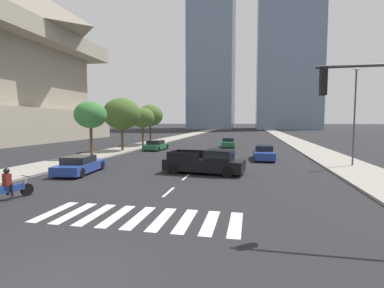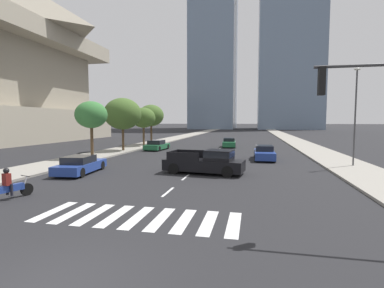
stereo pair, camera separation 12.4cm
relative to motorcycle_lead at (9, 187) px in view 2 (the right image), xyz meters
name	(u,v)px [view 2 (the right image)]	position (x,y,z in m)	size (l,w,h in m)	color
ground_plane	(54,287)	(6.78, -5.80, -0.58)	(800.00, 800.00, 0.00)	#232326
sidewalk_east	(318,152)	(18.45, 24.20, -0.51)	(4.00, 260.00, 0.15)	gray
sidewalk_west	(129,148)	(-4.89, 24.20, -0.51)	(4.00, 260.00, 0.15)	gray
crosswalk_near	(138,217)	(6.78, -1.12, -0.58)	(7.65, 2.62, 0.01)	silver
lane_divider_center	(220,149)	(6.78, 26.88, -0.58)	(0.14, 50.00, 0.01)	silver
motorcycle_lead	(9,187)	(0.00, 0.00, 0.00)	(0.94, 2.16, 1.49)	black
pickup_truck	(208,162)	(7.98, 8.39, 0.23)	(5.68, 2.64, 1.67)	black
sedan_green_0	(229,143)	(7.81, 29.21, 0.01)	(1.97, 4.33, 1.27)	#1E6038
sedan_blue_1	(80,165)	(-0.72, 6.76, -0.01)	(2.32, 4.77, 1.23)	navy
sedan_blue_2	(264,153)	(12.09, 16.79, 0.03)	(1.88, 4.78, 1.32)	navy
sedan_green_3	(157,145)	(-0.77, 23.30, 0.00)	(2.18, 4.43, 1.26)	#1E6038
street_lamp_east	(355,109)	(18.75, 13.47, 3.94)	(0.50, 0.24, 7.54)	#3F3F42
street_tree_nearest	(91,115)	(-4.09, 13.92, 3.62)	(3.01, 3.01, 5.36)	#4C3823
street_tree_second	(123,114)	(-4.09, 20.72, 3.90)	(4.37, 4.37, 6.20)	#4C3823
street_tree_third	(143,118)	(-4.09, 27.37, 3.50)	(3.35, 3.35, 5.38)	#4C3823
street_tree_fourth	(151,116)	(-4.09, 30.51, 3.88)	(3.82, 3.82, 5.95)	#4C3823
office_tower_left_skyline	(215,29)	(-7.68, 130.59, 47.08)	(20.45, 29.89, 96.37)	slate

